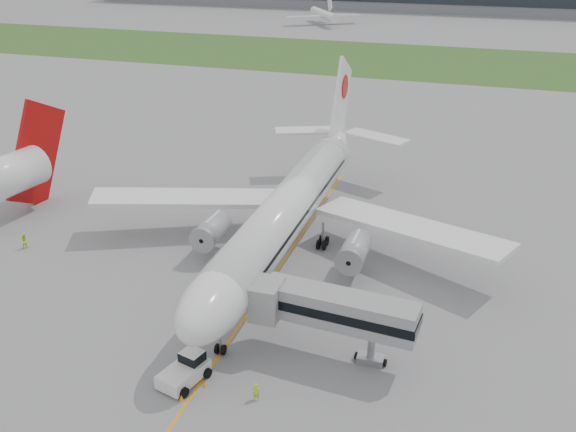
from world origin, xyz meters
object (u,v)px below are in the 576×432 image
(jet_bridge, at_px, (329,309))
(ground_crew_near, at_px, (256,392))
(airliner, at_px, (290,205))
(neighbor_aircraft, at_px, (8,174))
(pushback_tug, at_px, (186,369))

(jet_bridge, distance_m, ground_crew_near, 8.96)
(airliner, bearing_deg, neighbor_aircraft, -177.52)
(ground_crew_near, bearing_deg, neighbor_aircraft, -29.06)
(airliner, height_order, ground_crew_near, airliner)
(airliner, distance_m, jet_bridge, 19.55)
(pushback_tug, xyz_separation_m, neighbor_aircraft, (-34.61, 22.32, 4.75))
(jet_bridge, xyz_separation_m, neighbor_aircraft, (-44.72, 15.86, 0.98))
(pushback_tug, height_order, neighbor_aircraft, neighbor_aircraft)
(airliner, height_order, neighbor_aircraft, airliner)
(pushback_tug, bearing_deg, jet_bridge, 47.68)
(airliner, xyz_separation_m, ground_crew_near, (4.98, -24.46, -4.87))
(pushback_tug, distance_m, ground_crew_near, 6.29)
(pushback_tug, height_order, ground_crew_near, pushback_tug)
(jet_bridge, distance_m, neighbor_aircraft, 47.46)
(jet_bridge, relative_size, ground_crew_near, 8.91)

